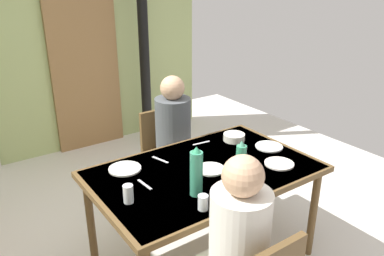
{
  "coord_description": "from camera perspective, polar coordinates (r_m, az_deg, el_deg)",
  "views": [
    {
      "loc": [
        -1.0,
        -1.99,
        1.97
      ],
      "look_at": [
        0.39,
        0.0,
        1.0
      ],
      "focal_mm": 35.89,
      "sensor_mm": 36.0,
      "label": 1
    }
  ],
  "objects": [
    {
      "name": "person_near_diner",
      "position": [
        1.97,
        6.8,
        -15.58
      ],
      "size": [
        0.3,
        0.37,
        0.77
      ],
      "color": "silver",
      "rests_on": "ground_plane"
    },
    {
      "name": "cutlery_knife_far",
      "position": [
        2.99,
        1.4,
        -2.25
      ],
      "size": [
        0.15,
        0.03,
        0.0
      ],
      "primitive_type": "cube",
      "rotation": [
        0.0,
        0.0,
        6.19
      ],
      "color": "silver",
      "rests_on": "dining_table"
    },
    {
      "name": "cutlery_knife_near",
      "position": [
        2.44,
        -7.06,
        -8.32
      ],
      "size": [
        0.03,
        0.15,
        0.0
      ],
      "primitive_type": "cube",
      "rotation": [
        0.0,
        0.0,
        1.63
      ],
      "color": "silver",
      "rests_on": "dining_table"
    },
    {
      "name": "dinner_plate_near_right",
      "position": [
        2.64,
        -9.94,
        -5.97
      ],
      "size": [
        0.22,
        0.22,
        0.01
      ],
      "primitive_type": "cylinder",
      "color": "white",
      "rests_on": "dining_table"
    },
    {
      "name": "dinner_plate_far_center",
      "position": [
        2.98,
        11.37,
        -2.71
      ],
      "size": [
        0.21,
        0.21,
        0.01
      ],
      "primitive_type": "cylinder",
      "color": "white",
      "rests_on": "dining_table"
    },
    {
      "name": "wall_back",
      "position": [
        4.52,
        -22.6,
        13.35
      ],
      "size": [
        4.05,
        0.1,
        2.86
      ],
      "primitive_type": "cube",
      "color": "#A8B975",
      "rests_on": "ground_plane"
    },
    {
      "name": "water_bottle_green_near",
      "position": [
        2.44,
        7.27,
        -5.02
      ],
      "size": [
        0.06,
        0.06,
        0.27
      ],
      "color": "#379068",
      "rests_on": "dining_table"
    },
    {
      "name": "dinner_plate_far_side",
      "position": [
        2.73,
        12.82,
        -5.18
      ],
      "size": [
        0.2,
        0.2,
        0.01
      ],
      "primitive_type": "cylinder",
      "color": "white",
      "rests_on": "dining_table"
    },
    {
      "name": "cutlery_fork_near",
      "position": [
        2.74,
        -4.74,
        -4.71
      ],
      "size": [
        0.06,
        0.15,
        0.0
      ],
      "primitive_type": "cube",
      "rotation": [
        0.0,
        0.0,
        1.84
      ],
      "color": "silver",
      "rests_on": "dining_table"
    },
    {
      "name": "drinking_glass_by_near_diner",
      "position": [
        2.26,
        -9.45,
        -9.63
      ],
      "size": [
        0.06,
        0.06,
        0.11
      ],
      "primitive_type": "cylinder",
      "color": "silver",
      "rests_on": "dining_table"
    },
    {
      "name": "stove_pipe_column",
      "position": [
        4.58,
        -7.3,
        14.89
      ],
      "size": [
        0.12,
        0.12,
        2.86
      ],
      "primitive_type": "cylinder",
      "color": "black",
      "rests_on": "ground_plane"
    },
    {
      "name": "person_far_diner",
      "position": [
        3.22,
        -2.68,
        0.12
      ],
      "size": [
        0.3,
        0.37,
        0.77
      ],
      "rotation": [
        0.0,
        0.0,
        3.14
      ],
      "color": "#554F5D",
      "rests_on": "ground_plane"
    },
    {
      "name": "serving_bowl_center",
      "position": [
        3.05,
        6.27,
        -1.36
      ],
      "size": [
        0.17,
        0.17,
        0.05
      ],
      "primitive_type": "cylinder",
      "color": "silver",
      "rests_on": "dining_table"
    },
    {
      "name": "water_bottle_green_far",
      "position": [
        2.26,
        0.65,
        -6.61
      ],
      "size": [
        0.08,
        0.08,
        0.31
      ],
      "color": "#378B6B",
      "rests_on": "dining_table"
    },
    {
      "name": "chair_far_diner",
      "position": [
        3.44,
        -3.82,
        -3.58
      ],
      "size": [
        0.4,
        0.4,
        0.87
      ],
      "rotation": [
        0.0,
        0.0,
        3.14
      ],
      "color": "brown",
      "rests_on": "ground_plane"
    },
    {
      "name": "dinner_plate_near_left",
      "position": [
        2.6,
        2.79,
        -6.11
      ],
      "size": [
        0.2,
        0.2,
        0.01
      ],
      "primitive_type": "cylinder",
      "color": "white",
      "rests_on": "dining_table"
    },
    {
      "name": "drinking_glass_by_far_diner",
      "position": [
        2.17,
        1.66,
        -10.99
      ],
      "size": [
        0.06,
        0.06,
        0.09
      ],
      "primitive_type": "cylinder",
      "color": "silver",
      "rests_on": "dining_table"
    },
    {
      "name": "door_wooden",
      "position": [
        4.65,
        -15.62,
        9.0
      ],
      "size": [
        0.8,
        0.05,
        2.0
      ],
      "primitive_type": "cube",
      "color": "olive",
      "rests_on": "ground_plane"
    },
    {
      "name": "dining_table",
      "position": [
        2.64,
        1.88,
        -7.4
      ],
      "size": [
        1.51,
        0.96,
        0.75
      ],
      "color": "brown",
      "rests_on": "ground_plane"
    }
  ]
}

